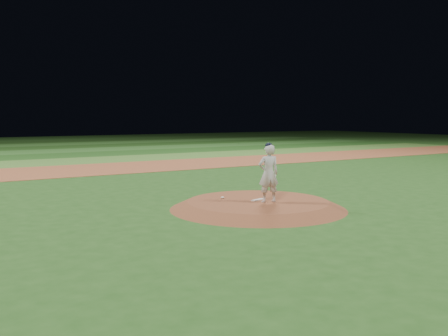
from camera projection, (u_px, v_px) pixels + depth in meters
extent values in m
plane|color=#24521A|center=(258.00, 209.00, 15.58)|extent=(120.00, 120.00, 0.00)
cube|color=#9B5330|center=(109.00, 168.00, 27.40)|extent=(70.00, 6.00, 0.02)
cube|color=#477C2D|center=(80.00, 161.00, 32.04)|extent=(70.00, 5.00, 0.02)
cube|color=#204F19|center=(60.00, 156.00, 36.26)|extent=(70.00, 5.00, 0.02)
cube|color=#2F6926|center=(45.00, 151.00, 40.47)|extent=(70.00, 5.00, 0.02)
cube|color=#1E4516|center=(32.00, 148.00, 44.69)|extent=(70.00, 5.00, 0.02)
cube|color=#2F6424|center=(22.00, 145.00, 48.91)|extent=(70.00, 5.00, 0.02)
cube|color=#1D4215|center=(13.00, 143.00, 53.13)|extent=(70.00, 5.00, 0.02)
cone|color=brown|center=(258.00, 205.00, 15.57)|extent=(5.50, 5.50, 0.25)
cube|color=white|center=(258.00, 200.00, 15.67)|extent=(0.55, 0.28, 0.03)
ellipsoid|color=white|center=(222.00, 198.00, 15.97)|extent=(0.12, 0.12, 0.06)
imported|color=silver|center=(269.00, 174.00, 15.21)|extent=(0.74, 0.58, 1.77)
ellipsoid|color=black|center=(269.00, 145.00, 15.12)|extent=(0.22, 0.22, 0.15)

